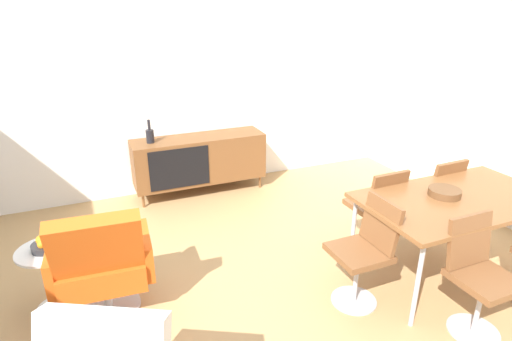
% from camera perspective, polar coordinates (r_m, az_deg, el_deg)
% --- Properties ---
extents(ground_plane, '(8.32, 8.32, 0.00)m').
position_cam_1_polar(ground_plane, '(3.41, -2.95, -18.86)').
color(ground_plane, tan).
extents(wall_back, '(6.80, 0.12, 2.80)m').
position_cam_1_polar(wall_back, '(5.19, -13.41, 12.04)').
color(wall_back, white).
rests_on(wall_back, ground_plane).
extents(sideboard, '(1.60, 0.45, 0.72)m').
position_cam_1_polar(sideboard, '(5.22, -7.70, 1.57)').
color(sideboard, brown).
rests_on(sideboard, ground_plane).
extents(vase_cobalt, '(0.09, 0.09, 0.27)m').
position_cam_1_polar(vase_cobalt, '(5.00, -14.19, 4.65)').
color(vase_cobalt, black).
rests_on(vase_cobalt, sideboard).
extents(dining_table, '(1.60, 0.90, 0.74)m').
position_cam_1_polar(dining_table, '(3.84, 25.66, -3.89)').
color(dining_table, brown).
rests_on(dining_table, ground_plane).
extents(wooden_bowl_on_table, '(0.26, 0.26, 0.06)m').
position_cam_1_polar(wooden_bowl_on_table, '(3.80, 24.20, -2.72)').
color(wooden_bowl_on_table, brown).
rests_on(wooden_bowl_on_table, dining_table).
extents(dining_chair_near_window, '(0.43, 0.40, 0.86)m').
position_cam_1_polar(dining_chair_near_window, '(3.38, 14.63, -10.23)').
color(dining_chair_near_window, brown).
rests_on(dining_chair_near_window, ground_plane).
extents(dining_chair_back_left, '(0.41, 0.43, 0.86)m').
position_cam_1_polar(dining_chair_back_left, '(4.06, 16.07, -4.70)').
color(dining_chair_back_left, brown).
rests_on(dining_chair_back_left, ground_plane).
extents(dining_chair_front_left, '(0.40, 0.43, 0.86)m').
position_cam_1_polar(dining_chair_front_left, '(3.39, 27.91, -12.13)').
color(dining_chair_front_left, brown).
rests_on(dining_chair_front_left, ground_plane).
extents(dining_chair_back_right, '(0.41, 0.43, 0.86)m').
position_cam_1_polar(dining_chair_back_right, '(4.51, 23.08, -2.96)').
color(dining_chair_back_right, brown).
rests_on(dining_chair_back_right, ground_plane).
extents(lounge_chair_red, '(0.75, 0.69, 0.95)m').
position_cam_1_polar(lounge_chair_red, '(3.33, -20.23, -11.49)').
color(lounge_chair_red, '#D85919').
rests_on(lounge_chair_red, ground_plane).
extents(side_table_round, '(0.44, 0.44, 0.52)m').
position_cam_1_polar(side_table_round, '(3.63, -26.03, -12.25)').
color(side_table_round, white).
rests_on(side_table_round, ground_plane).
extents(fruit_bowl, '(0.20, 0.20, 0.11)m').
position_cam_1_polar(fruit_bowl, '(3.51, -26.67, -8.98)').
color(fruit_bowl, '#262628').
rests_on(fruit_bowl, side_table_round).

